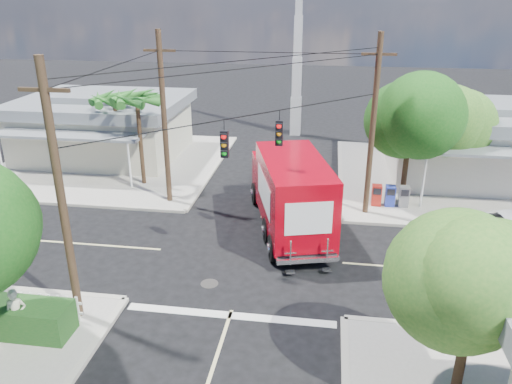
# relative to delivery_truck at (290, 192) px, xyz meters

# --- Properties ---
(ground) EXTENTS (120.00, 120.00, 0.00)m
(ground) POSITION_rel_delivery_truck_xyz_m (-1.48, -2.94, -1.90)
(ground) COLOR black
(ground) RESTS_ON ground
(sidewalk_ne) EXTENTS (14.12, 14.12, 0.14)m
(sidewalk_ne) POSITION_rel_delivery_truck_xyz_m (9.40, 7.94, -1.83)
(sidewalk_ne) COLOR gray
(sidewalk_ne) RESTS_ON ground
(sidewalk_nw) EXTENTS (14.12, 14.12, 0.14)m
(sidewalk_nw) POSITION_rel_delivery_truck_xyz_m (-12.36, 7.94, -1.83)
(sidewalk_nw) COLOR gray
(sidewalk_nw) RESTS_ON ground
(road_markings) EXTENTS (32.00, 32.00, 0.01)m
(road_markings) POSITION_rel_delivery_truck_xyz_m (-1.48, -4.41, -1.90)
(road_markings) COLOR beige
(road_markings) RESTS_ON ground
(building_ne) EXTENTS (11.80, 10.20, 4.50)m
(building_ne) POSITION_rel_delivery_truck_xyz_m (11.02, 9.03, 0.42)
(building_ne) COLOR silver
(building_ne) RESTS_ON sidewalk_ne
(building_nw) EXTENTS (10.80, 10.20, 4.30)m
(building_nw) POSITION_rel_delivery_truck_xyz_m (-13.48, 9.52, 0.32)
(building_nw) COLOR beige
(building_nw) RESTS_ON sidewalk_nw
(radio_tower) EXTENTS (0.80, 0.80, 17.00)m
(radio_tower) POSITION_rel_delivery_truck_xyz_m (-0.98, 17.06, 3.74)
(radio_tower) COLOR silver
(radio_tower) RESTS_ON ground
(tree_ne_front) EXTENTS (4.21, 4.14, 6.66)m
(tree_ne_front) POSITION_rel_delivery_truck_xyz_m (5.73, 3.82, 2.86)
(tree_ne_front) COLOR #422D1C
(tree_ne_front) RESTS_ON sidewalk_ne
(tree_ne_back) EXTENTS (3.77, 3.66, 5.82)m
(tree_ne_back) POSITION_rel_delivery_truck_xyz_m (8.33, 6.02, 2.28)
(tree_ne_back) COLOR #422D1C
(tree_ne_back) RESTS_ON sidewalk_ne
(tree_se) EXTENTS (3.67, 3.54, 5.62)m
(tree_se) POSITION_rel_delivery_truck_xyz_m (5.53, -10.18, 2.14)
(tree_se) COLOR #422D1C
(tree_se) RESTS_ON sidewalk_se
(palm_nw_front) EXTENTS (3.01, 3.08, 5.59)m
(palm_nw_front) POSITION_rel_delivery_truck_xyz_m (-8.98, 4.56, 3.14)
(palm_nw_front) COLOR #422D1C
(palm_nw_front) RESTS_ON sidewalk_nw
(palm_nw_back) EXTENTS (3.01, 3.08, 5.19)m
(palm_nw_back) POSITION_rel_delivery_truck_xyz_m (-10.98, 6.06, 2.77)
(palm_nw_back) COLOR #422D1C
(palm_nw_back) RESTS_ON sidewalk_nw
(utility_poles) EXTENTS (12.00, 10.68, 9.00)m
(utility_poles) POSITION_rel_delivery_truck_xyz_m (-3.06, -1.34, 2.77)
(utility_poles) COLOR #473321
(utility_poles) RESTS_ON ground
(picket_fence) EXTENTS (5.94, 0.06, 1.00)m
(picket_fence) POSITION_rel_delivery_truck_xyz_m (-9.28, -8.54, -1.22)
(picket_fence) COLOR silver
(picket_fence) RESTS_ON sidewalk_sw
(vending_boxes) EXTENTS (1.90, 0.50, 1.10)m
(vending_boxes) POSITION_rel_delivery_truck_xyz_m (5.02, 3.26, -1.21)
(vending_boxes) COLOR #B22017
(vending_boxes) RESTS_ON sidewalk_ne
(delivery_truck) EXTENTS (4.75, 9.00, 3.74)m
(delivery_truck) POSITION_rel_delivery_truck_xyz_m (0.00, 0.00, 0.00)
(delivery_truck) COLOR black
(delivery_truck) RESTS_ON ground
(pedestrian) EXTENTS (0.76, 0.65, 1.77)m
(pedestrian) POSITION_rel_delivery_truck_xyz_m (-7.99, -9.58, -0.88)
(pedestrian) COLOR beige
(pedestrian) RESTS_ON sidewalk_sw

